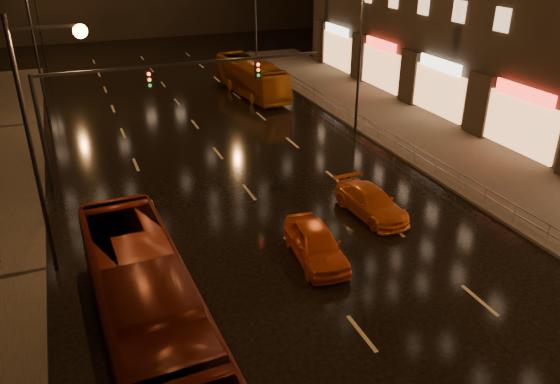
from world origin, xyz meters
name	(u,v)px	position (x,y,z in m)	size (l,w,h in m)	color
ground	(227,165)	(0.00, 20.00, 0.00)	(140.00, 140.00, 0.00)	black
sidewalk_right	(470,161)	(13.50, 15.00, 0.07)	(7.00, 70.00, 0.15)	#38332D
traffic_signal	(130,95)	(-5.06, 20.00, 4.74)	(15.31, 0.32, 6.20)	black
railing_right	(396,139)	(10.20, 18.00, 0.90)	(0.05, 56.00, 1.00)	#99999E
bus_red	(147,310)	(-6.81, 5.80, 1.65)	(2.77, 11.84, 3.30)	#5F190D
bus_curb	(251,77)	(6.32, 33.98, 1.44)	(2.42, 10.36, 2.88)	#9D500F
taxi_near	(316,243)	(0.50, 8.85, 0.75)	(1.78, 4.42, 1.51)	#DB5314
taxi_far	(371,202)	(4.66, 11.47, 0.66)	(1.85, 4.56, 1.32)	#D95E14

